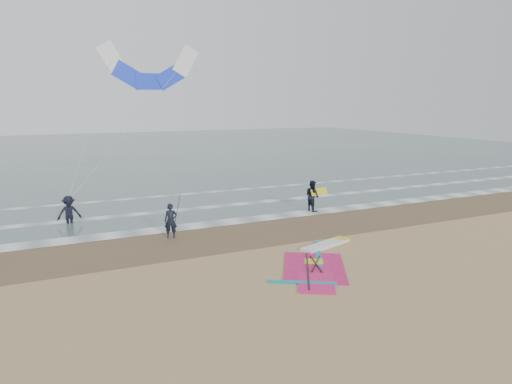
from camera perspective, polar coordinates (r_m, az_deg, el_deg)
name	(u,v)px	position (r m, az deg, el deg)	size (l,w,h in m)	color
ground	(315,273)	(17.36, 7.34, -10.02)	(120.00, 120.00, 0.00)	tan
sea_water	(118,151)	(62.56, -16.91, 4.87)	(120.00, 80.00, 0.02)	#47605E
wet_sand_band	(249,232)	(22.38, -0.91, -5.07)	(120.00, 5.00, 0.01)	brown
foam_waterline	(217,212)	(26.36, -4.87, -2.57)	(120.00, 9.15, 0.02)	white
windsurf_rig	(319,261)	(18.57, 7.86, -8.49)	(5.62, 5.33, 0.14)	white
person_standing	(171,221)	(21.66, -10.60, -3.56)	(0.60, 0.39, 1.64)	black
person_walking	(312,196)	(26.75, 7.04, -0.48)	(0.88, 0.69, 1.82)	black
person_wading	(69,207)	(25.62, -22.37, -1.72)	(1.19, 0.69, 1.85)	black
held_pole	(177,212)	(21.64, -9.87, -2.50)	(0.17, 0.86, 1.82)	black
carried_kiteboard	(319,192)	(26.83, 7.89, 0.06)	(1.30, 0.51, 0.39)	yellow
surf_kite	(150,71)	(27.77, -13.12, 14.54)	(7.94, 2.12, 8.39)	white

